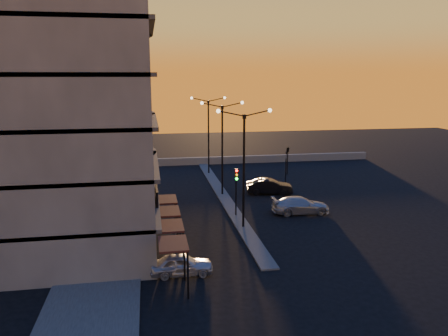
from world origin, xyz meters
The scene contains 14 objects.
ground centered at (0.00, 0.00, 0.00)m, with size 120.00×120.00×0.00m, color black.
sidewalk_west centered at (-10.50, 4.00, 0.06)m, with size 5.00×40.00×0.12m, color #454643.
median centered at (0.00, 10.00, 0.06)m, with size 1.20×36.00×0.12m, color #454643.
parapet centered at (2.00, 26.00, 0.50)m, with size 44.00×0.50×1.00m, color slate.
building centered at (-14.00, 0.03, 11.91)m, with size 14.35×17.08×25.00m.
streetlamp_near centered at (0.00, 0.00, 5.59)m, with size 4.32×0.32×9.51m.
streetlamp_mid centered at (0.00, 10.00, 5.59)m, with size 4.32×0.32×9.51m.
streetlamp_far centered at (0.00, 20.00, 5.59)m, with size 4.32×0.32×9.51m.
traffic_light_main centered at (0.00, 2.87, 2.89)m, with size 0.28×0.44×4.25m.
signal_east_a centered at (8.00, 14.00, 1.93)m, with size 0.13×0.16×3.60m.
signal_east_b centered at (9.50, 18.00, 3.10)m, with size 0.42×1.99×3.60m.
car_hatchback centered at (-5.52, -7.57, 0.65)m, with size 1.54×3.83×1.31m, color #B9BAC1.
car_sedan centered at (4.87, 9.64, 0.78)m, with size 1.64×4.71×1.55m, color black.
car_wagon centered at (5.81, 2.86, 0.74)m, with size 2.06×5.08×1.47m, color #AFB2B7.
Camera 1 is at (-7.23, -32.47, 11.93)m, focal length 35.00 mm.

